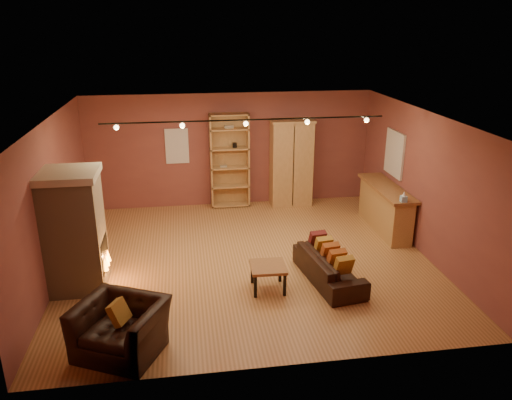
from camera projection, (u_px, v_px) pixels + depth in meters
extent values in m
plane|color=#9B6537|center=(248.00, 259.00, 9.80)|extent=(7.00, 7.00, 0.00)
plane|color=brown|center=(247.00, 117.00, 8.85)|extent=(7.00, 7.00, 0.00)
cube|color=brown|center=(230.00, 150.00, 12.35)|extent=(7.00, 0.02, 2.80)
cube|color=brown|center=(52.00, 202.00, 8.83)|extent=(0.02, 6.50, 2.80)
cube|color=brown|center=(424.00, 183.00, 9.81)|extent=(0.02, 6.50, 2.80)
cube|color=tan|center=(75.00, 234.00, 8.47)|extent=(0.90, 0.90, 2.00)
cube|color=beige|center=(67.00, 175.00, 8.11)|extent=(0.98, 0.98, 0.12)
cube|color=black|center=(102.00, 254.00, 8.67)|extent=(0.10, 0.65, 0.55)
cone|color=orange|center=(107.00, 260.00, 8.72)|extent=(0.10, 0.10, 0.22)
cube|color=silver|center=(177.00, 146.00, 12.10)|extent=(0.56, 0.04, 0.86)
cube|color=tan|center=(229.00, 159.00, 12.40)|extent=(0.96, 0.04, 2.34)
cube|color=tan|center=(211.00, 162.00, 12.18)|extent=(0.04, 0.37, 2.34)
cube|color=tan|center=(248.00, 160.00, 12.31)|extent=(0.04, 0.37, 2.34)
cube|color=gray|center=(223.00, 166.00, 12.27)|extent=(0.18, 0.12, 0.05)
cube|color=black|center=(235.00, 145.00, 12.13)|extent=(0.10, 0.10, 0.12)
cube|color=tan|center=(231.00, 204.00, 12.63)|extent=(0.96, 0.37, 0.04)
cube|color=tan|center=(230.00, 186.00, 12.46)|extent=(0.96, 0.37, 0.03)
cube|color=tan|center=(230.00, 167.00, 12.30)|extent=(0.96, 0.37, 0.04)
cube|color=tan|center=(229.00, 148.00, 12.14)|extent=(0.96, 0.37, 0.04)
cube|color=tan|center=(229.00, 129.00, 11.98)|extent=(0.96, 0.37, 0.04)
cube|color=tan|center=(229.00, 114.00, 11.86)|extent=(0.96, 0.37, 0.04)
cube|color=tan|center=(291.00, 164.00, 12.42)|extent=(1.01, 0.55, 2.11)
cube|color=#996337|center=(293.00, 167.00, 12.16)|extent=(0.02, 0.01, 2.01)
cube|color=tan|center=(292.00, 121.00, 12.05)|extent=(1.07, 0.61, 0.06)
cube|color=tan|center=(385.00, 210.00, 11.04)|extent=(0.45, 1.99, 0.95)
cube|color=#996337|center=(387.00, 188.00, 10.87)|extent=(0.57, 2.11, 0.06)
cube|color=#93C5EC|center=(404.00, 199.00, 9.94)|extent=(0.13, 0.13, 0.12)
cone|color=white|center=(404.00, 194.00, 9.91)|extent=(0.08, 0.08, 0.10)
cube|color=silver|center=(395.00, 154.00, 11.03)|extent=(0.05, 0.90, 1.00)
imported|color=black|center=(329.00, 263.00, 8.90)|extent=(0.78, 1.85, 0.70)
cube|color=#A9782B|center=(344.00, 265.00, 8.33)|extent=(0.33, 0.27, 0.36)
cube|color=#AB5222|center=(336.00, 258.00, 8.57)|extent=(0.33, 0.27, 0.36)
cube|color=#AB5222|center=(330.00, 251.00, 8.82)|extent=(0.33, 0.27, 0.36)
cube|color=#A9782B|center=(323.00, 245.00, 9.07)|extent=(0.33, 0.27, 0.36)
cube|color=maroon|center=(317.00, 239.00, 9.32)|extent=(0.33, 0.27, 0.36)
imported|color=black|center=(120.00, 320.00, 6.92)|extent=(1.37, 1.18, 1.01)
cube|color=#A9782B|center=(119.00, 312.00, 6.88)|extent=(0.34, 0.37, 0.34)
cube|color=#996337|center=(268.00, 267.00, 8.57)|extent=(0.62, 0.62, 0.05)
cube|color=black|center=(256.00, 287.00, 8.38)|extent=(0.05, 0.05, 0.40)
cube|color=black|center=(285.00, 285.00, 8.45)|extent=(0.05, 0.05, 0.40)
cube|color=black|center=(252.00, 273.00, 8.85)|extent=(0.05, 0.05, 0.40)
cube|color=black|center=(279.00, 271.00, 8.92)|extent=(0.05, 0.05, 0.40)
cylinder|color=black|center=(246.00, 120.00, 9.06)|extent=(5.20, 0.03, 0.03)
sphere|color=#FFD88C|center=(116.00, 127.00, 8.76)|extent=(0.09, 0.09, 0.09)
sphere|color=#FFD88C|center=(182.00, 126.00, 8.92)|extent=(0.09, 0.09, 0.09)
sphere|color=#FFD88C|center=(246.00, 124.00, 9.09)|extent=(0.09, 0.09, 0.09)
sphere|color=#FFD88C|center=(307.00, 122.00, 9.25)|extent=(0.09, 0.09, 0.09)
sphere|color=#FFD88C|center=(367.00, 120.00, 9.41)|extent=(0.09, 0.09, 0.09)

